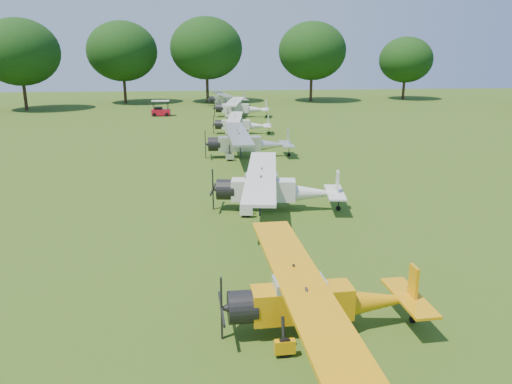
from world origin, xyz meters
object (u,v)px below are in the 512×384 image
Objects in this scene: aircraft_5 at (240,123)px; aircraft_4 at (246,141)px; aircraft_3 at (273,187)px; aircraft_6 at (240,107)px; aircraft_7 at (226,98)px; aircraft_2 at (317,296)px; golf_cart at (161,111)px.

aircraft_4 is at bearing -85.54° from aircraft_5.
aircraft_3 reaches higher than aircraft_5.
aircraft_6 is at bearing 86.75° from aircraft_4.
aircraft_5 is 0.96× the size of aircraft_7.
aircraft_3 is 13.18m from aircraft_4.
aircraft_2 is at bearing -90.36° from aircraft_4.
aircraft_4 is at bearing -70.50° from golf_cart.
aircraft_6 is (1.33, 23.84, 0.01)m from aircraft_4.
aircraft_4 is at bearing -83.44° from aircraft_6.
aircraft_3 is 1.13× the size of aircraft_7.
aircraft_3 is at bearing -89.08° from aircraft_4.
aircraft_5 is (0.19, 24.30, -0.19)m from aircraft_3.
aircraft_2 is 0.89× the size of aircraft_3.
aircraft_4 reaches higher than aircraft_7.
aircraft_7 is (-0.97, 13.21, -0.15)m from aircraft_6.
aircraft_4 reaches higher than aircraft_5.
aircraft_3 is 1.00× the size of aircraft_6.
aircraft_7 is at bearing 103.93° from aircraft_6.
aircraft_7 is (0.37, 37.05, -0.14)m from aircraft_4.
aircraft_3 is 1.01× the size of aircraft_4.
aircraft_3 is at bearing 85.93° from aircraft_2.
golf_cart reaches higher than aircraft_5.
aircraft_5 is 12.76m from aircraft_6.
aircraft_2 is at bearing -81.97° from aircraft_6.
aircraft_2 is 48.53m from aircraft_6.
aircraft_5 is at bearing 87.79° from aircraft_4.
aircraft_2 is at bearing -84.26° from aircraft_5.
aircraft_4 is 1.17× the size of aircraft_5.
aircraft_7 is at bearing 87.23° from aircraft_2.
aircraft_3 is 40.03m from golf_cart.
aircraft_3 is 1.18× the size of aircraft_5.
aircraft_2 is 0.90× the size of aircraft_4.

